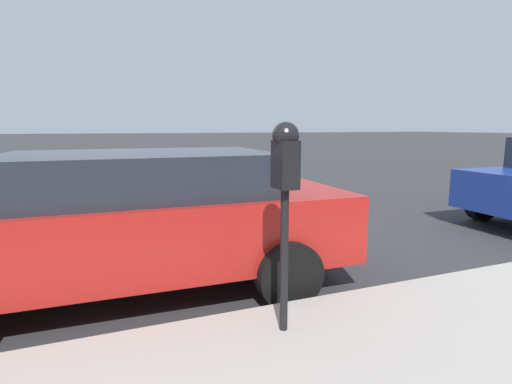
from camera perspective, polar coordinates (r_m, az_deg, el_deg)
ground_plane at (r=5.43m, az=-16.08°, el=-9.16°), size 220.00×220.00×0.00m
parking_meter at (r=2.83m, az=4.19°, el=2.61°), size 0.21×0.19×1.54m
car_red at (r=4.25m, az=-17.75°, el=-3.57°), size 2.13×4.58×1.43m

